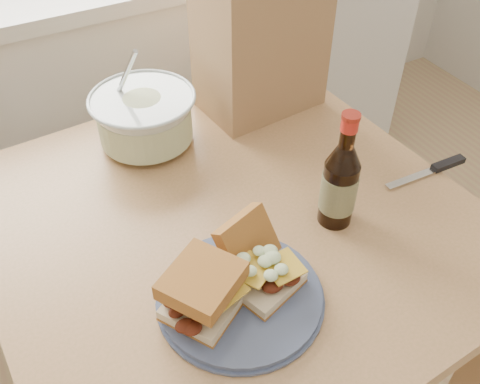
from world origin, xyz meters
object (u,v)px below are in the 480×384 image
dining_table (231,253)px  coleslaw_bowl (145,120)px  paper_bag (261,36)px  plate (240,296)px  beer_bottle (340,183)px

dining_table → coleslaw_bowl: coleslaw_bowl is taller
dining_table → coleslaw_bowl: size_ratio=4.09×
paper_bag → dining_table: bearing=-133.4°
dining_table → plate: 0.23m
coleslaw_bowl → paper_bag: paper_bag is taller
coleslaw_bowl → paper_bag: size_ratio=0.65×
dining_table → paper_bag: paper_bag is taller
coleslaw_bowl → beer_bottle: (0.22, -0.41, 0.03)m
dining_table → coleslaw_bowl: 0.35m
plate → paper_bag: paper_bag is taller
beer_bottle → plate: bearing=174.3°
coleslaw_bowl → beer_bottle: size_ratio=0.95×
dining_table → plate: plate is taller
beer_bottle → paper_bag: (0.08, 0.42, 0.09)m
plate → paper_bag: bearing=56.5°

